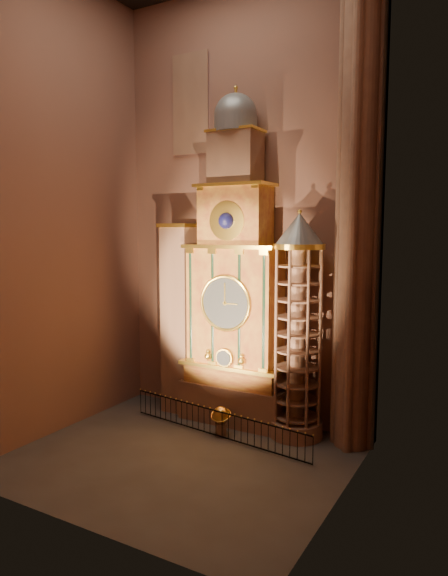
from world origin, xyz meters
The scene contains 11 objects.
floor centered at (0.00, 0.00, 0.00)m, with size 14.00×14.00×0.00m, color #383330.
wall_back centered at (0.00, 6.00, 11.00)m, with size 22.00×22.00×0.00m, color #8C5D4B.
wall_left centered at (-7.00, 0.00, 11.00)m, with size 22.00×22.00×0.00m, color #8C5D4B.
wall_right centered at (7.00, 0.00, 11.00)m, with size 22.00×22.00×0.00m, color #8C5D4B.
astronomical_clock centered at (0.00, 4.96, 6.68)m, with size 5.60×2.41×16.70m.
portrait_tower centered at (-3.40, 4.98, 5.15)m, with size 1.80×1.60×10.20m.
stair_turret centered at (3.50, 4.70, 5.27)m, with size 2.50×2.50×10.80m.
gothic_pier centered at (6.10, 5.00, 11.00)m, with size 2.04×2.04×22.00m.
stained_glass_window centered at (-3.20, 5.92, 16.50)m, with size 2.20×0.14×5.20m.
celestial_globe centered at (0.31, 2.98, 0.86)m, with size 1.10×1.06×1.43m.
iron_railing centered at (0.22, 2.67, 0.69)m, with size 10.18×1.42×1.27m.
Camera 1 is at (12.12, -17.67, 9.85)m, focal length 32.00 mm.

